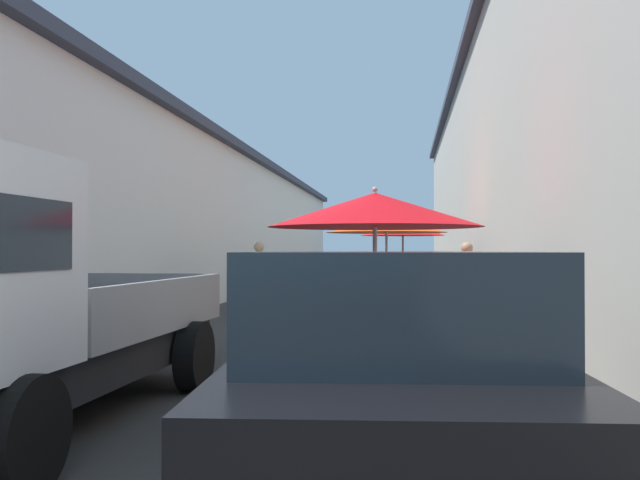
# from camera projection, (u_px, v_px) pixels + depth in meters

# --- Properties ---
(ground) EXTENTS (90.00, 90.00, 0.00)m
(ground) POSITION_uv_depth(u_px,v_px,m) (331.00, 317.00, 15.00)
(ground) COLOR #33302D
(building_left_whitewash) EXTENTS (49.80, 7.50, 4.62)m
(building_left_whitewash) POSITION_uv_depth(u_px,v_px,m) (79.00, 217.00, 18.09)
(building_left_whitewash) COLOR silver
(building_left_whitewash) RESTS_ON ground
(building_right_concrete) EXTENTS (49.80, 7.50, 7.17)m
(building_right_concrete) POSITION_uv_depth(u_px,v_px,m) (627.00, 160.00, 16.45)
(building_right_concrete) COLOR #A39E93
(building_right_concrete) RESTS_ON ground
(fruit_stall_near_left) EXTENTS (2.79, 2.79, 2.24)m
(fruit_stall_near_left) POSITION_uv_depth(u_px,v_px,m) (386.00, 238.00, 15.98)
(fruit_stall_near_left) COLOR #9E9EA3
(fruit_stall_near_left) RESTS_ON ground
(fruit_stall_near_right) EXTENTS (2.72, 2.72, 2.26)m
(fruit_stall_near_right) POSITION_uv_depth(u_px,v_px,m) (374.00, 224.00, 8.77)
(fruit_stall_near_right) COLOR #9E9EA3
(fruit_stall_near_right) RESTS_ON ground
(fruit_stall_mid_lane) EXTENTS (2.23, 2.23, 2.31)m
(fruit_stall_mid_lane) POSITION_uv_depth(u_px,v_px,m) (402.00, 239.00, 18.42)
(fruit_stall_mid_lane) COLOR #9E9EA3
(fruit_stall_mid_lane) RESTS_ON ground
(hatchback_car) EXTENTS (4.02, 2.14, 1.45)m
(hatchback_car) POSITION_uv_depth(u_px,v_px,m) (389.00, 368.00, 4.22)
(hatchback_car) COLOR black
(hatchback_car) RESTS_ON ground
(vendor_by_crates) EXTENTS (0.65, 0.22, 1.64)m
(vendor_by_crates) POSITION_uv_depth(u_px,v_px,m) (259.00, 274.00, 14.45)
(vendor_by_crates) COLOR navy
(vendor_by_crates) RESTS_ON ground
(vendor_in_shade) EXTENTS (0.60, 0.36, 1.60)m
(vendor_in_shade) POSITION_uv_depth(u_px,v_px,m) (467.00, 279.00, 12.67)
(vendor_in_shade) COLOR navy
(vendor_in_shade) RESTS_ON ground
(parked_scooter) EXTENTS (1.69, 0.36, 1.14)m
(parked_scooter) POSITION_uv_depth(u_px,v_px,m) (142.00, 333.00, 8.41)
(parked_scooter) COLOR black
(parked_scooter) RESTS_ON ground
(plastic_stool) EXTENTS (0.30, 0.30, 0.43)m
(plastic_stool) POSITION_uv_depth(u_px,v_px,m) (416.00, 307.00, 13.58)
(plastic_stool) COLOR #1E8C3F
(plastic_stool) RESTS_ON ground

